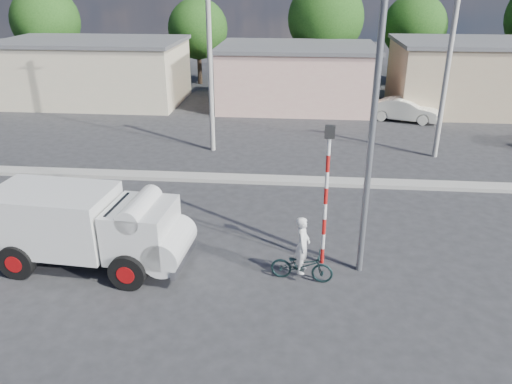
# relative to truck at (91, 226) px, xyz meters

# --- Properties ---
(ground_plane) EXTENTS (120.00, 120.00, 0.00)m
(ground_plane) POSITION_rel_truck_xyz_m (3.68, -0.73, -1.33)
(ground_plane) COLOR #2A2A2D
(ground_plane) RESTS_ON ground
(median) EXTENTS (40.00, 0.80, 0.16)m
(median) POSITION_rel_truck_xyz_m (3.68, 7.27, -1.25)
(median) COLOR #99968E
(median) RESTS_ON ground
(truck) EXTENTS (5.95, 2.67, 2.40)m
(truck) POSITION_rel_truck_xyz_m (0.00, 0.00, 0.00)
(truck) COLOR black
(truck) RESTS_ON ground
(bicycle) EXTENTS (1.87, 0.86, 0.95)m
(bicycle) POSITION_rel_truck_xyz_m (6.25, -0.23, -0.86)
(bicycle) COLOR #152929
(bicycle) RESTS_ON ground
(cyclist) EXTENTS (0.49, 0.67, 1.71)m
(cyclist) POSITION_rel_truck_xyz_m (6.25, -0.23, -0.48)
(cyclist) COLOR white
(cyclist) RESTS_ON ground
(car_cream) EXTENTS (4.36, 2.60, 1.36)m
(car_cream) POSITION_rel_truck_xyz_m (12.33, 17.93, -0.65)
(car_cream) COLOR white
(car_cream) RESTS_ON ground
(traffic_pole) EXTENTS (0.28, 0.18, 4.36)m
(traffic_pole) POSITION_rel_truck_xyz_m (6.88, 0.77, 1.26)
(traffic_pole) COLOR red
(traffic_pole) RESTS_ON ground
(streetlight) EXTENTS (2.34, 0.22, 9.00)m
(streetlight) POSITION_rel_truck_xyz_m (7.82, 0.47, 3.63)
(streetlight) COLOR slate
(streetlight) RESTS_ON ground
(building_row) EXTENTS (37.80, 7.30, 4.44)m
(building_row) POSITION_rel_truck_xyz_m (4.78, 21.27, 0.80)
(building_row) COLOR beige
(building_row) RESTS_ON ground
(tree_row) EXTENTS (51.24, 7.43, 8.42)m
(tree_row) POSITION_rel_truck_xyz_m (11.13, 27.80, 3.63)
(tree_row) COLOR #38281E
(tree_row) RESTS_ON ground
(utility_poles) EXTENTS (35.40, 0.24, 8.00)m
(utility_poles) POSITION_rel_truck_xyz_m (6.93, 11.27, 2.74)
(utility_poles) COLOR #99968E
(utility_poles) RESTS_ON ground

